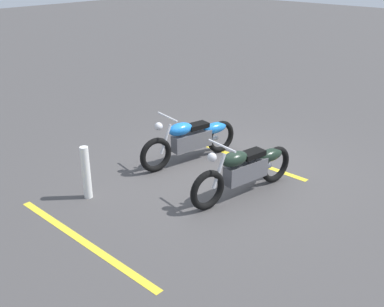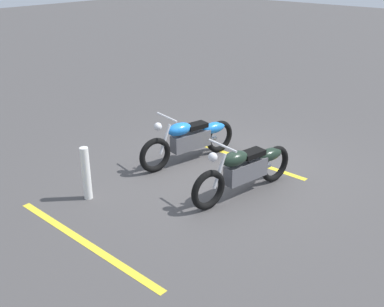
# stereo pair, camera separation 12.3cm
# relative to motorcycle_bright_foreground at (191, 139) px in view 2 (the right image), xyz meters

# --- Properties ---
(ground_plane) EXTENTS (60.00, 60.00, 0.00)m
(ground_plane) POSITION_rel_motorcycle_bright_foreground_xyz_m (-0.15, 0.79, -0.46)
(ground_plane) COLOR #474444
(motorcycle_bright_foreground) EXTENTS (2.21, 0.69, 1.04)m
(motorcycle_bright_foreground) POSITION_rel_motorcycle_bright_foreground_xyz_m (0.00, 0.00, 0.00)
(motorcycle_bright_foreground) COLOR black
(motorcycle_bright_foreground) RESTS_ON ground
(motorcycle_dark_foreground) EXTENTS (2.22, 0.65, 1.04)m
(motorcycle_dark_foreground) POSITION_rel_motorcycle_bright_foreground_xyz_m (0.39, 1.59, 0.00)
(motorcycle_dark_foreground) COLOR black
(motorcycle_dark_foreground) RESTS_ON ground
(bollard_post) EXTENTS (0.14, 0.14, 0.91)m
(bollard_post) POSITION_rel_motorcycle_bright_foreground_xyz_m (2.29, -0.25, -0.00)
(bollard_post) COLOR white
(bollard_post) RESTS_ON ground
(parking_stripe_near) EXTENTS (0.13, 3.20, 0.01)m
(parking_stripe_near) POSITION_rel_motorcycle_bright_foreground_xyz_m (-0.75, 0.54, -0.46)
(parking_stripe_near) COLOR yellow
(parking_stripe_near) RESTS_ON ground
(parking_stripe_mid) EXTENTS (0.13, 3.20, 0.01)m
(parking_stripe_mid) POSITION_rel_motorcycle_bright_foreground_xyz_m (3.11, 0.76, -0.46)
(parking_stripe_mid) COLOR yellow
(parking_stripe_mid) RESTS_ON ground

